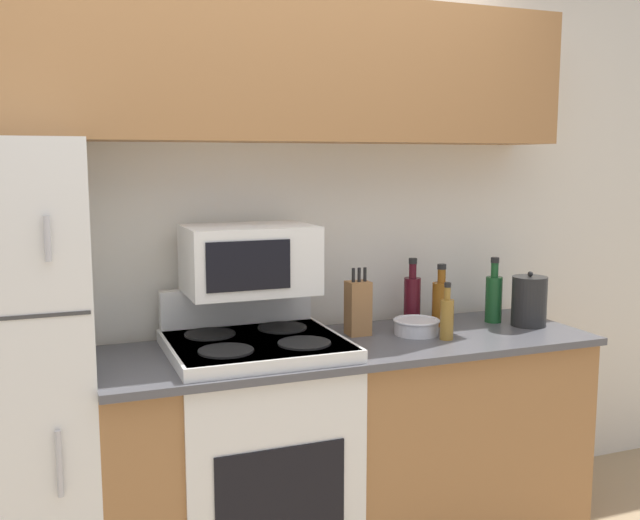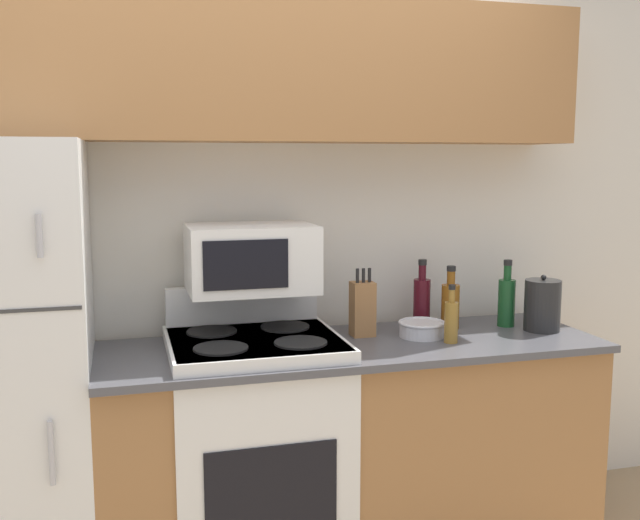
{
  "view_description": "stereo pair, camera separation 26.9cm",
  "coord_description": "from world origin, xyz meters",
  "px_view_note": "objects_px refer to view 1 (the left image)",
  "views": [
    {
      "loc": [
        -0.8,
        -2.32,
        1.64
      ],
      "look_at": [
        0.2,
        0.27,
        1.25
      ],
      "focal_mm": 40.0,
      "sensor_mm": 36.0,
      "label": 1
    },
    {
      "loc": [
        -0.55,
        -2.4,
        1.64
      ],
      "look_at": [
        0.2,
        0.27,
        1.25
      ],
      "focal_mm": 40.0,
      "sensor_mm": 36.0,
      "label": 2
    }
  ],
  "objects_px": {
    "stove": "(257,452)",
    "bottle_vinegar": "(447,317)",
    "knife_block": "(358,308)",
    "bottle_whiskey": "(441,302)",
    "kettle": "(529,301)",
    "bottle_wine_green": "(494,297)",
    "microwave": "(249,259)",
    "bottle_wine_red": "(412,298)",
    "bowl": "(416,326)"
  },
  "relations": [
    {
      "from": "stove",
      "to": "bottle_vinegar",
      "type": "relative_size",
      "value": 4.63
    },
    {
      "from": "knife_block",
      "to": "bottle_whiskey",
      "type": "xyz_separation_m",
      "value": [
        0.42,
        0.02,
        -0.01
      ]
    },
    {
      "from": "knife_block",
      "to": "kettle",
      "type": "bearing_deg",
      "value": -8.9
    },
    {
      "from": "knife_block",
      "to": "bottle_whiskey",
      "type": "height_order",
      "value": "knife_block"
    },
    {
      "from": "bottle_wine_green",
      "to": "microwave",
      "type": "bearing_deg",
      "value": 179.05
    },
    {
      "from": "knife_block",
      "to": "kettle",
      "type": "distance_m",
      "value": 0.8
    },
    {
      "from": "microwave",
      "to": "bottle_wine_green",
      "type": "relative_size",
      "value": 1.69
    },
    {
      "from": "stove",
      "to": "knife_block",
      "type": "xyz_separation_m",
      "value": [
        0.48,
        0.1,
        0.53
      ]
    },
    {
      "from": "stove",
      "to": "bottle_wine_red",
      "type": "height_order",
      "value": "bottle_wine_red"
    },
    {
      "from": "bottle_vinegar",
      "to": "bottle_wine_green",
      "type": "relative_size",
      "value": 0.8
    },
    {
      "from": "bottle_whiskey",
      "to": "bottle_wine_red",
      "type": "distance_m",
      "value": 0.13
    },
    {
      "from": "bottle_vinegar",
      "to": "bottle_wine_green",
      "type": "distance_m",
      "value": 0.42
    },
    {
      "from": "microwave",
      "to": "bowl",
      "type": "xyz_separation_m",
      "value": [
        0.71,
        -0.1,
        -0.31
      ]
    },
    {
      "from": "bottle_whiskey",
      "to": "bottle_wine_green",
      "type": "bearing_deg",
      "value": -5.09
    },
    {
      "from": "stove",
      "to": "knife_block",
      "type": "bearing_deg",
      "value": 12.0
    },
    {
      "from": "bowl",
      "to": "bottle_wine_red",
      "type": "distance_m",
      "value": 0.23
    },
    {
      "from": "knife_block",
      "to": "bowl",
      "type": "bearing_deg",
      "value": -19.82
    },
    {
      "from": "bottle_wine_green",
      "to": "kettle",
      "type": "xyz_separation_m",
      "value": [
        0.11,
        -0.12,
        -0.01
      ]
    },
    {
      "from": "bottle_whiskey",
      "to": "kettle",
      "type": "height_order",
      "value": "bottle_whiskey"
    },
    {
      "from": "stove",
      "to": "bottle_wine_red",
      "type": "xyz_separation_m",
      "value": [
        0.8,
        0.21,
        0.53
      ]
    },
    {
      "from": "knife_block",
      "to": "bowl",
      "type": "distance_m",
      "value": 0.26
    },
    {
      "from": "bottle_wine_green",
      "to": "kettle",
      "type": "height_order",
      "value": "bottle_wine_green"
    },
    {
      "from": "stove",
      "to": "microwave",
      "type": "relative_size",
      "value": 2.19
    },
    {
      "from": "stove",
      "to": "bowl",
      "type": "distance_m",
      "value": 0.85
    },
    {
      "from": "bowl",
      "to": "bottle_whiskey",
      "type": "bearing_deg",
      "value": 29.96
    },
    {
      "from": "bottle_vinegar",
      "to": "bottle_whiskey",
      "type": "bearing_deg",
      "value": 64.96
    },
    {
      "from": "stove",
      "to": "microwave",
      "type": "distance_m",
      "value": 0.77
    },
    {
      "from": "knife_block",
      "to": "bottle_wine_green",
      "type": "relative_size",
      "value": 0.97
    },
    {
      "from": "bottle_wine_red",
      "to": "kettle",
      "type": "bearing_deg",
      "value": -26.39
    },
    {
      "from": "bowl",
      "to": "kettle",
      "type": "height_order",
      "value": "kettle"
    },
    {
      "from": "microwave",
      "to": "bottle_vinegar",
      "type": "bearing_deg",
      "value": -15.84
    },
    {
      "from": "knife_block",
      "to": "bottle_wine_green",
      "type": "height_order",
      "value": "bottle_wine_green"
    },
    {
      "from": "knife_block",
      "to": "bottle_wine_red",
      "type": "distance_m",
      "value": 0.34
    },
    {
      "from": "bottle_wine_green",
      "to": "kettle",
      "type": "bearing_deg",
      "value": -48.36
    },
    {
      "from": "bottle_vinegar",
      "to": "bottle_wine_green",
      "type": "height_order",
      "value": "bottle_wine_green"
    },
    {
      "from": "stove",
      "to": "bottle_vinegar",
      "type": "xyz_separation_m",
      "value": [
        0.79,
        -0.1,
        0.5
      ]
    },
    {
      "from": "bottle_whiskey",
      "to": "bottle_wine_red",
      "type": "bearing_deg",
      "value": 137.59
    },
    {
      "from": "bottle_wine_red",
      "to": "kettle",
      "type": "height_order",
      "value": "bottle_wine_red"
    },
    {
      "from": "stove",
      "to": "bottle_wine_green",
      "type": "relative_size",
      "value": 3.7
    },
    {
      "from": "microwave",
      "to": "bottle_whiskey",
      "type": "distance_m",
      "value": 0.92
    },
    {
      "from": "microwave",
      "to": "knife_block",
      "type": "bearing_deg",
      "value": -1.83
    },
    {
      "from": "stove",
      "to": "knife_block",
      "type": "relative_size",
      "value": 3.82
    },
    {
      "from": "bowl",
      "to": "kettle",
      "type": "relative_size",
      "value": 0.8
    },
    {
      "from": "bottle_whiskey",
      "to": "bottle_wine_red",
      "type": "relative_size",
      "value": 0.93
    },
    {
      "from": "bowl",
      "to": "bottle_whiskey",
      "type": "relative_size",
      "value": 0.71
    },
    {
      "from": "bowl",
      "to": "bottle_wine_red",
      "type": "height_order",
      "value": "bottle_wine_red"
    },
    {
      "from": "microwave",
      "to": "bottle_wine_green",
      "type": "xyz_separation_m",
      "value": [
        1.15,
        -0.02,
        -0.23
      ]
    },
    {
      "from": "bottle_whiskey",
      "to": "bottle_wine_green",
      "type": "relative_size",
      "value": 0.93
    },
    {
      "from": "stove",
      "to": "bottle_whiskey",
      "type": "distance_m",
      "value": 1.05
    },
    {
      "from": "stove",
      "to": "kettle",
      "type": "bearing_deg",
      "value": -0.93
    }
  ]
}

